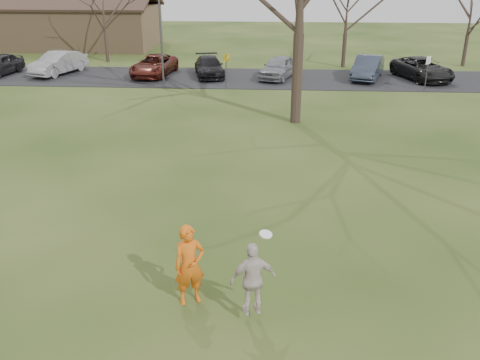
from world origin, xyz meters
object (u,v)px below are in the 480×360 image
at_px(car_2, 154,65).
at_px(building, 44,24).
at_px(lamp_post, 160,20).
at_px(car_5, 368,67).
at_px(car_6, 422,69).
at_px(car_3, 209,67).
at_px(player_defender, 190,265).
at_px(catching_play, 253,279).
at_px(car_1, 58,63).
at_px(car_4, 279,67).

bearing_deg(car_2, building, 141.39).
bearing_deg(lamp_post, car_5, 12.02).
distance_m(building, lamp_post, 20.99).
bearing_deg(car_6, car_2, 161.58).
bearing_deg(car_6, car_5, 162.68).
bearing_deg(car_3, player_defender, -96.13).
xyz_separation_m(car_2, catching_play, (7.78, -25.78, 0.34)).
bearing_deg(player_defender, catching_play, -47.46).
bearing_deg(car_6, lamp_post, 171.59).
height_order(car_1, car_3, car_1).
relative_size(car_1, car_5, 1.02).
bearing_deg(car_3, lamp_post, -142.94).
height_order(car_5, building, building).
relative_size(car_1, car_2, 0.94).
bearing_deg(player_defender, car_2, 79.41).
bearing_deg(car_3, car_2, 167.91).
relative_size(catching_play, lamp_post, 0.32).
bearing_deg(catching_play, car_5, 75.71).
bearing_deg(building, car_5, -25.15).
distance_m(car_3, car_5, 10.54).
bearing_deg(catching_play, car_4, 88.52).
xyz_separation_m(car_3, catching_play, (4.01, -25.77, 0.38)).
bearing_deg(car_5, player_defender, -89.47).
relative_size(car_2, car_5, 1.09).
height_order(car_4, catching_play, catching_play).
xyz_separation_m(car_1, car_6, (24.52, -0.15, -0.06)).
relative_size(car_4, catching_play, 2.10).
distance_m(player_defender, car_6, 27.59).
relative_size(car_3, lamp_post, 0.70).
xyz_separation_m(car_1, building, (-6.11, 12.52, 1.14)).
bearing_deg(car_2, car_6, 5.55).
distance_m(car_2, building, 17.96).
bearing_deg(car_4, catching_play, -72.71).
height_order(car_6, catching_play, catching_play).
relative_size(car_1, building, 0.22).
bearing_deg(car_3, car_6, -12.32).
distance_m(car_1, catching_play, 29.59).
bearing_deg(car_4, building, 167.44).
bearing_deg(catching_play, car_2, 106.78).
relative_size(car_1, lamp_post, 0.73).
xyz_separation_m(player_defender, car_6, (11.53, 25.06, -0.24)).
relative_size(car_2, lamp_post, 0.78).
height_order(car_1, catching_play, catching_play).
relative_size(car_5, car_6, 0.89).
xyz_separation_m(car_5, car_6, (3.55, 0.05, -0.04)).
bearing_deg(car_1, car_6, 18.19).
xyz_separation_m(car_5, catching_play, (-6.53, -25.63, 0.29)).
relative_size(car_6, lamp_post, 0.80).
bearing_deg(player_defender, lamp_post, 78.24).
distance_m(car_4, car_6, 9.42).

